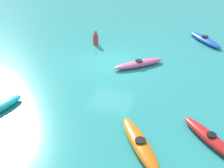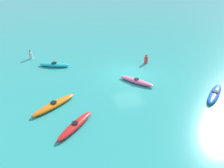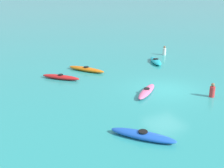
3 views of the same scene
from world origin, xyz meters
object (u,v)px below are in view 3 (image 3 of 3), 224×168
person_near_shore (164,51)px  person_by_kayaks (212,91)px  kayak_red (61,77)px  kayak_orange (86,69)px  kayak_pink (147,91)px  kayak_cyan (156,61)px  kayak_blue (143,135)px

person_near_shore → person_by_kayaks: bearing=158.3°
kayak_red → person_by_kayaks: 10.35m
kayak_orange → kayak_pink: same height
kayak_red → person_near_shore: person_near_shore is taller
kayak_pink → person_by_kayaks: (-2.24, -3.24, 0.22)m
kayak_pink → kayak_red: size_ratio=1.03×
kayak_orange → kayak_pink: bearing=-166.9°
kayak_cyan → kayak_red: size_ratio=1.14×
kayak_red → kayak_blue: (-9.88, -0.64, 0.00)m
kayak_orange → kayak_pink: size_ratio=1.19×
kayak_pink → kayak_blue: same height
kayak_red → person_near_shore: bearing=-76.1°
kayak_orange → kayak_pink: 6.50m
kayak_red → kayak_orange: bearing=-66.3°
kayak_red → person_by_kayaks: (-7.51, -7.12, 0.22)m
kayak_cyan → person_by_kayaks: 8.38m
kayak_cyan → person_near_shore: person_near_shore is taller
kayak_orange → kayak_blue: same height
kayak_pink → person_by_kayaks: person_by_kayaks is taller
kayak_pink → person_by_kayaks: 3.95m
kayak_orange → person_by_kayaks: 9.78m
person_by_kayaks → kayak_cyan: bearing=-11.3°
kayak_orange → kayak_red: same height
kayak_orange → kayak_blue: bearing=170.8°
person_near_shore → person_by_kayaks: (-10.29, 4.09, 0.00)m
kayak_cyan → person_near_shore: size_ratio=3.24×
kayak_blue → kayak_pink: bearing=-35.1°
kayak_orange → person_near_shore: person_near_shore is taller
kayak_cyan → kayak_pink: (-5.97, 4.88, -0.00)m
kayak_cyan → person_by_kayaks: person_by_kayaks is taller
kayak_red → kayak_blue: same height
kayak_pink → kayak_blue: size_ratio=0.93×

